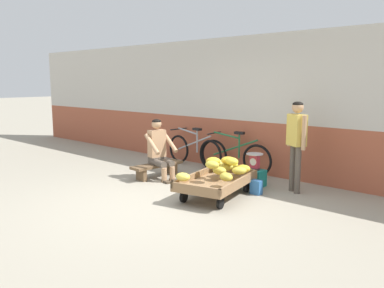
# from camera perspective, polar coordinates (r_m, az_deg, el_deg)

# --- Properties ---
(ground_plane) EXTENTS (80.00, 80.00, 0.00)m
(ground_plane) POSITION_cam_1_polar(r_m,az_deg,el_deg) (6.07, -5.21, -8.73)
(ground_plane) COLOR gray
(back_wall) EXTENTS (16.00, 0.30, 2.76)m
(back_wall) POSITION_cam_1_polar(r_m,az_deg,el_deg) (8.04, 9.88, 5.58)
(back_wall) COLOR #A35138
(back_wall) RESTS_ON ground
(banana_cart) EXTENTS (1.11, 1.58, 0.36)m
(banana_cart) POSITION_cam_1_polar(r_m,az_deg,el_deg) (6.36, 3.60, -5.63)
(banana_cart) COLOR #8E6B47
(banana_cart) RESTS_ON ground
(banana_pile) EXTENTS (1.00, 1.41, 0.26)m
(banana_pile) POSITION_cam_1_polar(r_m,az_deg,el_deg) (6.45, 4.53, -3.35)
(banana_pile) COLOR gold
(banana_pile) RESTS_ON banana_cart
(low_bench) EXTENTS (0.38, 1.12, 0.27)m
(low_bench) POSITION_cam_1_polar(r_m,az_deg,el_deg) (7.67, -5.09, -3.38)
(low_bench) COLOR brown
(low_bench) RESTS_ON ground
(vendor_seated) EXTENTS (0.72, 0.56, 1.14)m
(vendor_seated) POSITION_cam_1_polar(r_m,az_deg,el_deg) (7.53, -4.79, -0.77)
(vendor_seated) COLOR tan
(vendor_seated) RESTS_ON ground
(plastic_crate) EXTENTS (0.36, 0.28, 0.30)m
(plastic_crate) POSITION_cam_1_polar(r_m,az_deg,el_deg) (7.11, 9.04, -4.88)
(plastic_crate) COLOR #19847F
(plastic_crate) RESTS_ON ground
(weighing_scale) EXTENTS (0.30, 0.30, 0.29)m
(weighing_scale) POSITION_cam_1_polar(r_m,az_deg,el_deg) (7.04, 9.09, -2.49)
(weighing_scale) COLOR #28282D
(weighing_scale) RESTS_ON plastic_crate
(bicycle_near_left) EXTENTS (1.66, 0.48, 0.86)m
(bicycle_near_left) POSITION_cam_1_polar(r_m,az_deg,el_deg) (8.62, 0.27, -0.92)
(bicycle_near_left) COLOR black
(bicycle_near_left) RESTS_ON ground
(bicycle_far_left) EXTENTS (1.66, 0.48, 0.86)m
(bicycle_far_left) POSITION_cam_1_polar(r_m,az_deg,el_deg) (8.04, 6.21, -1.71)
(bicycle_far_left) COLOR black
(bicycle_far_left) RESTS_ON ground
(customer_adult) EXTENTS (0.43, 0.34, 1.53)m
(customer_adult) POSITION_cam_1_polar(r_m,az_deg,el_deg) (6.72, 14.96, 1.06)
(customer_adult) COLOR brown
(customer_adult) RESTS_ON ground
(shopping_bag) EXTENTS (0.18, 0.12, 0.24)m
(shopping_bag) POSITION_cam_1_polar(r_m,az_deg,el_deg) (6.62, 9.33, -6.21)
(shopping_bag) COLOR #3370B7
(shopping_bag) RESTS_ON ground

